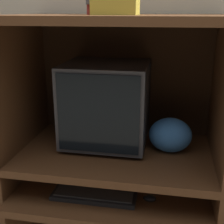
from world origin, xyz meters
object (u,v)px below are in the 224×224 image
crt_monitor (106,104)px  book_stack (109,6)px  keyboard (94,194)px  mouse (150,198)px  snack_bag (170,135)px

crt_monitor → book_stack: bearing=-69.9°
crt_monitor → book_stack: 0.48m
crt_monitor → book_stack: size_ratio=2.37×
keyboard → mouse: bearing=3.4°
crt_monitor → snack_bag: bearing=-6.2°
mouse → book_stack: size_ratio=0.33×
crt_monitor → snack_bag: 0.36m
keyboard → snack_bag: (0.34, 0.22, 0.24)m
mouse → book_stack: book_stack is taller
keyboard → book_stack: size_ratio=2.22×
crt_monitor → book_stack: (0.04, -0.11, 0.47)m
crt_monitor → snack_bag: crt_monitor is taller
mouse → snack_bag: 0.32m
snack_bag → keyboard: bearing=-147.2°
keyboard → snack_bag: 0.47m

